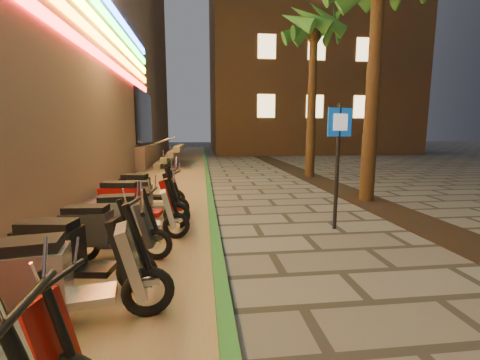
{
  "coord_description": "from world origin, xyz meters",
  "views": [
    {
      "loc": [
        -1.11,
        -1.63,
        1.98
      ],
      "look_at": [
        -0.5,
        3.52,
        1.2
      ],
      "focal_mm": 24.0,
      "sensor_mm": 36.0,
      "label": 1
    }
  ],
  "objects": [
    {
      "name": "parking_strip",
      "position": [
        -2.6,
        10.0,
        0.01
      ],
      "size": [
        3.4,
        60.0,
        0.01
      ],
      "primitive_type": "cube",
      "color": "#8C7251",
      "rests_on": "ground"
    },
    {
      "name": "green_curb",
      "position": [
        -0.9,
        10.0,
        0.05
      ],
      "size": [
        0.18,
        60.0,
        0.1
      ],
      "primitive_type": "cube",
      "color": "#266729",
      "rests_on": "ground"
    },
    {
      "name": "planting_strip",
      "position": [
        3.6,
        5.0,
        0.01
      ],
      "size": [
        1.2,
        40.0,
        0.02
      ],
      "primitive_type": "cube",
      "color": "black",
      "rests_on": "ground"
    },
    {
      "name": "apartment_block",
      "position": [
        9.0,
        32.0,
        12.5
      ],
      "size": [
        18.0,
        16.06,
        25.0
      ],
      "color": "brown",
      "rests_on": "ground"
    },
    {
      "name": "palm_d",
      "position": [
        3.6,
        12.0,
        5.94
      ],
      "size": [
        2.97,
        3.02,
        7.16
      ],
      "color": "#472D19",
      "rests_on": "ground"
    },
    {
      "name": "pedestrian_sign",
      "position": [
        1.58,
        4.49,
        1.63
      ],
      "size": [
        0.54,
        0.17,
        2.52
      ],
      "rotation": [
        0.0,
        0.0,
        0.25
      ],
      "color": "black",
      "rests_on": "ground"
    },
    {
      "name": "scooter_7",
      "position": [
        -2.55,
        1.53,
        0.55
      ],
      "size": [
        1.8,
        0.79,
        1.27
      ],
      "rotation": [
        0.0,
        0.0,
        0.19
      ],
      "color": "black",
      "rests_on": "ground"
    },
    {
      "name": "scooter_8",
      "position": [
        -2.73,
        2.33,
        0.52
      ],
      "size": [
        1.7,
        0.67,
        1.19
      ],
      "rotation": [
        0.0,
        0.0,
        -0.13
      ],
      "color": "black",
      "rests_on": "ground"
    },
    {
      "name": "scooter_9",
      "position": [
        -2.61,
        3.3,
        0.5
      ],
      "size": [
        1.63,
        0.57,
        1.15
      ],
      "rotation": [
        0.0,
        0.0,
        -0.06
      ],
      "color": "black",
      "rests_on": "ground"
    },
    {
      "name": "scooter_10",
      "position": [
        -2.37,
        4.14,
        0.5
      ],
      "size": [
        1.63,
        0.65,
        1.14
      ],
      "rotation": [
        0.0,
        0.0,
        0.14
      ],
      "color": "black",
      "rests_on": "ground"
    },
    {
      "name": "scooter_11",
      "position": [
        -2.5,
        4.99,
        0.55
      ],
      "size": [
        1.82,
        0.7,
        1.28
      ],
      "rotation": [
        0.0,
        0.0,
        -0.12
      ],
      "color": "black",
      "rests_on": "ground"
    },
    {
      "name": "scooter_12",
      "position": [
        -2.4,
        5.86,
        0.48
      ],
      "size": [
        1.59,
        0.66,
        1.11
      ],
      "rotation": [
        0.0,
        0.0,
        -0.16
      ],
      "color": "black",
      "rests_on": "ground"
    },
    {
      "name": "scooter_13",
      "position": [
        -2.6,
        6.76,
        0.51
      ],
      "size": [
        1.67,
        0.69,
        1.17
      ],
      "rotation": [
        0.0,
        0.0,
        -0.15
      ],
      "color": "black",
      "rests_on": "ground"
    }
  ]
}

